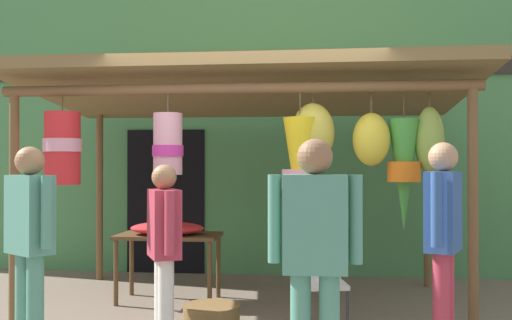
{
  "coord_description": "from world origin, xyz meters",
  "views": [
    {
      "loc": [
        0.66,
        -5.43,
        1.5
      ],
      "look_at": [
        -0.03,
        0.94,
        1.56
      ],
      "focal_mm": 41.07,
      "sensor_mm": 36.0,
      "label": 1
    }
  ],
  "objects_px": {
    "flower_heap_on_table": "(169,228)",
    "shopper_by_bananas": "(30,233)",
    "folding_chair": "(321,276)",
    "vendor_in_orange": "(164,241)",
    "display_table": "(169,243)",
    "wicker_basket_by_table": "(211,315)",
    "passerby_at_right": "(315,247)",
    "customer_foreground": "(443,230)"
  },
  "relations": [
    {
      "from": "folding_chair",
      "to": "shopper_by_bananas",
      "type": "distance_m",
      "value": 2.51
    },
    {
      "from": "folding_chair",
      "to": "customer_foreground",
      "type": "distance_m",
      "value": 1.24
    },
    {
      "from": "flower_heap_on_table",
      "to": "passerby_at_right",
      "type": "distance_m",
      "value": 3.04
    },
    {
      "from": "wicker_basket_by_table",
      "to": "shopper_by_bananas",
      "type": "height_order",
      "value": "shopper_by_bananas"
    },
    {
      "from": "flower_heap_on_table",
      "to": "passerby_at_right",
      "type": "xyz_separation_m",
      "value": [
        1.62,
        -2.57,
        0.17
      ]
    },
    {
      "from": "display_table",
      "to": "shopper_by_bananas",
      "type": "bearing_deg",
      "value": -106.5
    },
    {
      "from": "wicker_basket_by_table",
      "to": "vendor_in_orange",
      "type": "bearing_deg",
      "value": -111.16
    },
    {
      "from": "flower_heap_on_table",
      "to": "folding_chair",
      "type": "height_order",
      "value": "flower_heap_on_table"
    },
    {
      "from": "wicker_basket_by_table",
      "to": "passerby_at_right",
      "type": "xyz_separation_m",
      "value": [
        0.98,
        -1.69,
        0.89
      ]
    },
    {
      "from": "flower_heap_on_table",
      "to": "shopper_by_bananas",
      "type": "height_order",
      "value": "shopper_by_bananas"
    },
    {
      "from": "display_table",
      "to": "folding_chair",
      "type": "relative_size",
      "value": 1.33
    },
    {
      "from": "wicker_basket_by_table",
      "to": "passerby_at_right",
      "type": "relative_size",
      "value": 0.32
    },
    {
      "from": "folding_chair",
      "to": "wicker_basket_by_table",
      "type": "xyz_separation_m",
      "value": [
        -1.02,
        0.06,
        -0.4
      ]
    },
    {
      "from": "passerby_at_right",
      "to": "shopper_by_bananas",
      "type": "bearing_deg",
      "value": 163.91
    },
    {
      "from": "wicker_basket_by_table",
      "to": "shopper_by_bananas",
      "type": "xyz_separation_m",
      "value": [
        -1.24,
        -1.05,
        0.87
      ]
    },
    {
      "from": "folding_chair",
      "to": "shopper_by_bananas",
      "type": "xyz_separation_m",
      "value": [
        -2.26,
        -1.0,
        0.47
      ]
    },
    {
      "from": "customer_foreground",
      "to": "wicker_basket_by_table",
      "type": "bearing_deg",
      "value": 160.86
    },
    {
      "from": "display_table",
      "to": "shopper_by_bananas",
      "type": "relative_size",
      "value": 0.68
    },
    {
      "from": "wicker_basket_by_table",
      "to": "vendor_in_orange",
      "type": "xyz_separation_m",
      "value": [
        -0.27,
        -0.69,
        0.78
      ]
    },
    {
      "from": "shopper_by_bananas",
      "to": "passerby_at_right",
      "type": "relative_size",
      "value": 0.99
    },
    {
      "from": "vendor_in_orange",
      "to": "customer_foreground",
      "type": "height_order",
      "value": "customer_foreground"
    },
    {
      "from": "passerby_at_right",
      "to": "wicker_basket_by_table",
      "type": "bearing_deg",
      "value": 119.97
    },
    {
      "from": "folding_chair",
      "to": "display_table",
      "type": "bearing_deg",
      "value": 149.36
    },
    {
      "from": "flower_heap_on_table",
      "to": "wicker_basket_by_table",
      "type": "distance_m",
      "value": 1.3
    },
    {
      "from": "flower_heap_on_table",
      "to": "vendor_in_orange",
      "type": "bearing_deg",
      "value": -76.59
    },
    {
      "from": "wicker_basket_by_table",
      "to": "customer_foreground",
      "type": "xyz_separation_m",
      "value": [
        1.97,
        -0.68,
        0.9
      ]
    },
    {
      "from": "display_table",
      "to": "vendor_in_orange",
      "type": "xyz_separation_m",
      "value": [
        0.39,
        -1.62,
        0.23
      ]
    },
    {
      "from": "shopper_by_bananas",
      "to": "passerby_at_right",
      "type": "xyz_separation_m",
      "value": [
        2.22,
        -0.64,
        0.01
      ]
    },
    {
      "from": "display_table",
      "to": "folding_chair",
      "type": "distance_m",
      "value": 1.95
    },
    {
      "from": "folding_chair",
      "to": "customer_foreground",
      "type": "bearing_deg",
      "value": -33.43
    },
    {
      "from": "shopper_by_bananas",
      "to": "passerby_at_right",
      "type": "distance_m",
      "value": 2.31
    },
    {
      "from": "display_table",
      "to": "folding_chair",
      "type": "xyz_separation_m",
      "value": [
        1.67,
        -0.99,
        -0.15
      ]
    },
    {
      "from": "vendor_in_orange",
      "to": "shopper_by_bananas",
      "type": "height_order",
      "value": "shopper_by_bananas"
    },
    {
      "from": "wicker_basket_by_table",
      "to": "customer_foreground",
      "type": "relative_size",
      "value": 0.32
    },
    {
      "from": "folding_chair",
      "to": "wicker_basket_by_table",
      "type": "distance_m",
      "value": 1.1
    },
    {
      "from": "display_table",
      "to": "passerby_at_right",
      "type": "xyz_separation_m",
      "value": [
        1.63,
        -2.62,
        0.34
      ]
    },
    {
      "from": "wicker_basket_by_table",
      "to": "flower_heap_on_table",
      "type": "bearing_deg",
      "value": 126.19
    },
    {
      "from": "display_table",
      "to": "shopper_by_bananas",
      "type": "distance_m",
      "value": 2.1
    },
    {
      "from": "folding_chair",
      "to": "shopper_by_bananas",
      "type": "height_order",
      "value": "shopper_by_bananas"
    },
    {
      "from": "wicker_basket_by_table",
      "to": "passerby_at_right",
      "type": "height_order",
      "value": "passerby_at_right"
    },
    {
      "from": "shopper_by_bananas",
      "to": "folding_chair",
      "type": "bearing_deg",
      "value": 23.78
    },
    {
      "from": "passerby_at_right",
      "to": "display_table",
      "type": "bearing_deg",
      "value": 121.81
    }
  ]
}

